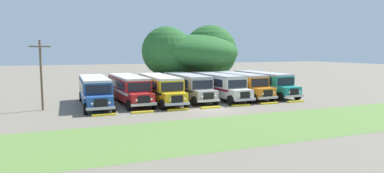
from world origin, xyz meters
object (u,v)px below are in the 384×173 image
(parked_bus_slot_1, at_px, (129,88))
(parked_bus_slot_3, at_px, (187,85))
(broad_shade_tree, at_px, (192,52))
(parked_bus_slot_0, at_px, (95,90))
(parked_bus_slot_6, at_px, (263,82))
(utility_pole, at_px, (41,73))
(parked_bus_slot_2, at_px, (160,87))
(parked_bus_slot_4, at_px, (217,85))
(parked_bus_slot_5, at_px, (238,83))

(parked_bus_slot_1, height_order, parked_bus_slot_3, same)
(broad_shade_tree, bearing_deg, parked_bus_slot_0, -145.12)
(parked_bus_slot_3, xyz_separation_m, parked_bus_slot_6, (9.82, -0.39, 0.00))
(parked_bus_slot_1, bearing_deg, utility_pole, -80.88)
(utility_pole, bearing_deg, parked_bus_slot_6, 2.83)
(parked_bus_slot_2, distance_m, utility_pole, 11.67)
(parked_bus_slot_4, xyz_separation_m, broad_shade_tree, (1.17, 10.49, 3.64))
(parked_bus_slot_4, bearing_deg, parked_bus_slot_5, 93.47)
(parked_bus_slot_3, bearing_deg, parked_bus_slot_6, 87.54)
(parked_bus_slot_0, distance_m, utility_pole, 5.23)
(parked_bus_slot_6, bearing_deg, broad_shade_tree, -154.03)
(broad_shade_tree, bearing_deg, parked_bus_slot_6, -62.52)
(parked_bus_slot_4, bearing_deg, utility_pole, -90.17)
(parked_bus_slot_2, relative_size, parked_bus_slot_4, 1.00)
(parked_bus_slot_0, relative_size, parked_bus_slot_1, 1.00)
(parked_bus_slot_3, height_order, parked_bus_slot_4, same)
(parked_bus_slot_4, xyz_separation_m, parked_bus_slot_5, (2.97, 0.33, 0.00))
(parked_bus_slot_3, height_order, utility_pole, utility_pole)
(parked_bus_slot_4, distance_m, utility_pole, 18.41)
(parked_bus_slot_4, bearing_deg, parked_bus_slot_0, -93.83)
(parked_bus_slot_2, relative_size, parked_bus_slot_3, 1.00)
(parked_bus_slot_2, bearing_deg, parked_bus_slot_4, 90.77)
(broad_shade_tree, xyz_separation_m, utility_pole, (-19.47, -11.34, -1.76))
(parked_bus_slot_0, relative_size, utility_pole, 1.69)
(parked_bus_slot_5, bearing_deg, parked_bus_slot_4, -86.12)
(broad_shade_tree, bearing_deg, utility_pole, -149.78)
(parked_bus_slot_6, bearing_deg, parked_bus_slot_4, -88.22)
(parked_bus_slot_2, distance_m, parked_bus_slot_6, 13.24)
(parked_bus_slot_1, bearing_deg, parked_bus_slot_4, 83.03)
(parked_bus_slot_1, height_order, utility_pole, utility_pole)
(parked_bus_slot_2, xyz_separation_m, parked_bus_slot_3, (3.42, 0.77, 0.00))
(utility_pole, bearing_deg, parked_bus_slot_5, 3.18)
(utility_pole, bearing_deg, parked_bus_slot_4, 2.67)
(parked_bus_slot_2, bearing_deg, parked_bus_slot_6, 92.33)
(parked_bus_slot_3, relative_size, broad_shade_tree, 0.72)
(utility_pole, bearing_deg, parked_bus_slot_2, 4.19)
(parked_bus_slot_4, bearing_deg, parked_bus_slot_1, -97.53)
(parked_bus_slot_5, bearing_deg, parked_bus_slot_0, -92.10)
(parked_bus_slot_1, distance_m, parked_bus_slot_6, 16.43)
(parked_bus_slot_6, distance_m, utility_pole, 24.83)
(parked_bus_slot_1, distance_m, broad_shade_tree, 15.21)
(parked_bus_slot_5, distance_m, broad_shade_tree, 10.94)
(parked_bus_slot_1, bearing_deg, parked_bus_slot_2, 73.11)
(parked_bus_slot_4, distance_m, parked_bus_slot_6, 6.45)
(parked_bus_slot_2, relative_size, parked_bus_slot_6, 1.00)
(parked_bus_slot_3, bearing_deg, utility_pole, -84.00)
(parked_bus_slot_0, distance_m, parked_bus_slot_4, 13.54)
(parked_bus_slot_0, bearing_deg, parked_bus_slot_3, 93.88)
(parked_bus_slot_2, bearing_deg, utility_pole, -85.14)
(parked_bus_slot_2, relative_size, parked_bus_slot_5, 1.00)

